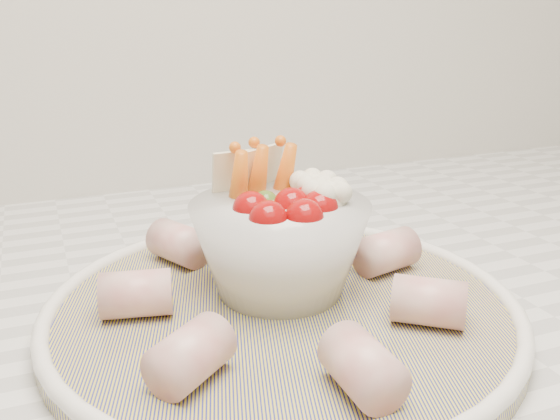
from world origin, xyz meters
name	(u,v)px	position (x,y,z in m)	size (l,w,h in m)	color
serving_platter	(282,309)	(0.09, 1.37, 0.93)	(0.44, 0.44, 0.02)	navy
veggie_bowl	(281,240)	(0.09, 1.39, 0.98)	(0.14, 0.14, 0.11)	silver
cured_meat_rolls	(281,283)	(0.09, 1.37, 0.95)	(0.26, 0.28, 0.03)	#C35B59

